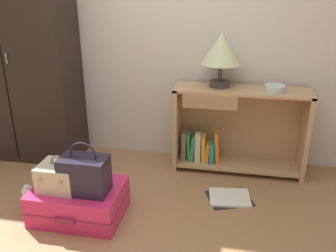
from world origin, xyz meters
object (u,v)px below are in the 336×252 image
Objects in this scene: suitcase_large at (79,201)px; bottle at (29,199)px; open_book_on_floor at (230,198)px; bookshelf at (233,129)px; table_lamp at (221,50)px; train_case at (59,176)px; handbag at (85,174)px; bowl at (275,88)px; wardrobe at (17,53)px.

bottle is (-0.40, -0.02, -0.02)m from suitcase_large.
suitcase_large is at bearing 2.70° from bottle.
bookshelf is at bearing 90.92° from open_book_on_floor.
table_lamp is 1.70× the size of train_case.
bottle is (-1.33, -0.99, -0.98)m from table_lamp.
bookshelf reaches higher than bottle.
train_case is at bearing -158.82° from open_book_on_floor.
handbag is 0.93× the size of open_book_on_floor.
suitcase_large is 0.28m from handbag.
bowl is at bearing 27.64° from bottle.
table_lamp is (1.84, 0.08, 0.07)m from wardrobe.
table_lamp is at bearing 44.17° from train_case.
table_lamp is at bearing 105.62° from open_book_on_floor.
train_case is at bearing -147.55° from bowl.
bookshelf is (1.99, 0.07, -0.63)m from wardrobe.
bookshelf is 0.65m from open_book_on_floor.
suitcase_large is 1.68× the size of handbag.
bowl is at bearing 33.48° from suitcase_large.
bowl reaches higher than train_case.
wardrobe reaches higher than open_book_on_floor.
suitcase_large is 2.38× the size of train_case.
bottle is (-0.49, 0.03, -0.28)m from handbag.
bookshelf reaches higher than train_case.
table_lamp is at bearing 175.54° from bookshelf.
table_lamp is 2.15× the size of bottle.
bowl reaches higher than open_book_on_floor.
bookshelf is 5.41× the size of bottle.
bowl is at bearing -8.92° from bookshelf.
bowl is at bearing 32.45° from train_case.
table_lamp reaches higher than handbag.
open_book_on_floor is (0.15, -0.55, -1.07)m from table_lamp.
bookshelf is at bearing 40.14° from train_case.
table_lamp is 0.54m from bowl.
handbag is at bearing -143.41° from bowl.
handbag is at bearing -29.97° from suitcase_large.
suitcase_large is at bearing -44.50° from wardrobe.
handbag is at bearing -134.29° from bookshelf.
train_case is at bearing -135.83° from table_lamp.
bowl is (0.46, -0.06, -0.29)m from table_lamp.
bookshelf is 6.87× the size of bowl.
bookshelf reaches higher than open_book_on_floor.
table_lamp is at bearing 172.49° from bowl.
train_case is 1.26× the size of bottle.
wardrobe is at bearing 166.78° from open_book_on_floor.
train_case is (-1.19, -1.00, -0.04)m from bookshelf.
suitcase_large reaches higher than open_book_on_floor.
train_case is (-1.04, -1.01, -0.74)m from table_lamp.
bottle is at bearing 176.44° from handbag.
suitcase_large is (-0.93, -0.98, -0.96)m from table_lamp.
bottle is (-0.29, 0.02, -0.24)m from train_case.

